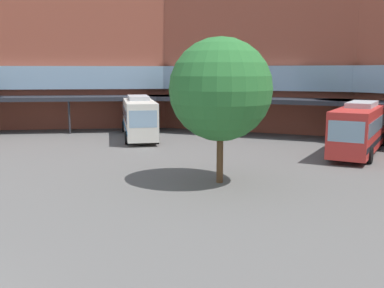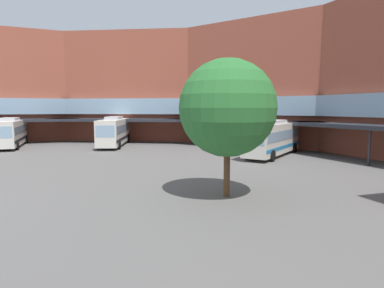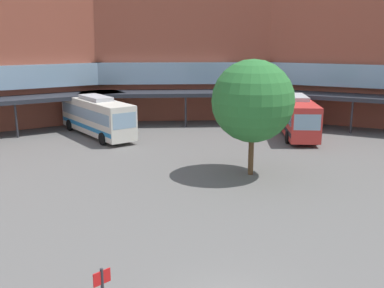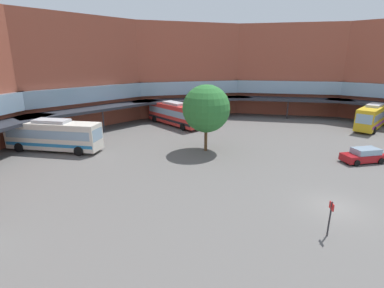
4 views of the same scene
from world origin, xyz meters
name	(u,v)px [view 2 (image 2 of 4)]	position (x,y,z in m)	size (l,w,h in m)	color
station_building	(270,68)	(0.00, 21.55, 7.92)	(85.15, 52.01, 16.67)	#9E4C38
bus_1	(114,131)	(-25.65, 15.91, 1.99)	(12.33, 7.01, 3.93)	silver
bus_2	(273,138)	(-8.62, 28.92, 1.93)	(8.22, 10.82, 3.81)	silver
bus_4	(11,132)	(-30.00, 3.32, 1.94)	(11.98, 3.84, 3.83)	silver
plaza_tree	(227,108)	(3.68, 15.82, 5.06)	(5.50, 5.50, 7.82)	brown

